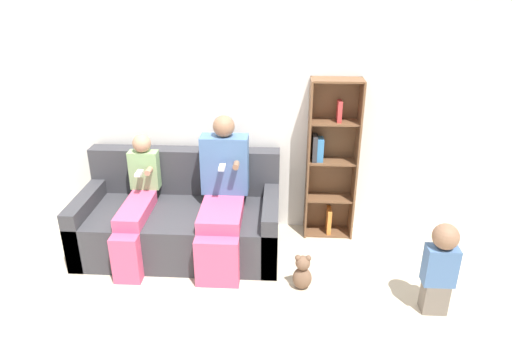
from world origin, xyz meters
name	(u,v)px	position (x,y,z in m)	size (l,w,h in m)	color
ground_plane	(204,283)	(0.00, 0.00, 0.00)	(14.00, 14.00, 0.00)	beige
back_wall	(216,101)	(0.00, 1.02, 1.27)	(10.00, 0.06, 2.55)	silver
couch	(181,219)	(-0.29, 0.55, 0.28)	(1.78, 0.89, 0.86)	#38383D
adult_seated	(222,192)	(0.12, 0.45, 0.63)	(0.42, 0.82, 1.24)	#DB4C75
child_seated	(137,204)	(-0.63, 0.39, 0.52)	(0.26, 0.84, 1.05)	#DB4C75
toddler_standing	(440,266)	(1.79, -0.23, 0.40)	(0.23, 0.19, 0.74)	#70665B
bookshelf	(330,160)	(1.07, 0.90, 0.76)	(0.46, 0.24, 1.53)	brown
teddy_bear	(302,273)	(0.81, -0.02, 0.15)	(0.16, 0.13, 0.31)	brown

